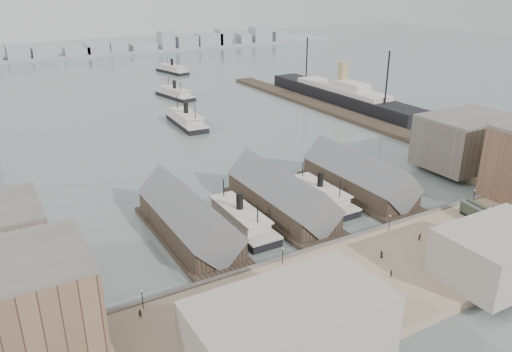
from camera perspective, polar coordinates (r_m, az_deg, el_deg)
ground at (r=119.54m, az=7.27°, el=-7.31°), size 900.00×900.00×0.00m
quay at (r=106.24m, az=13.89°, el=-11.23°), size 180.00×30.00×2.00m
seawall at (r=115.45m, az=8.86°, el=-7.87°), size 180.00×1.20×2.30m
east_wharf at (r=230.85m, az=9.43°, el=7.19°), size 10.00×180.00×1.60m
ferry_shed_west at (r=118.91m, az=-7.74°, el=-4.97°), size 14.00×42.00×12.60m
ferry_shed_center at (r=129.75m, az=2.90°, el=-2.42°), size 14.00×42.00×12.60m
ferry_shed_east at (r=144.50m, az=11.61°, el=-0.26°), size 14.00×42.00×12.60m
warehouse_east_back at (r=171.50m, az=22.82°, el=3.69°), size 28.00×20.00×15.00m
street_bldg_center at (r=110.84m, az=26.12°, el=-7.91°), size 24.00×16.00×10.00m
street_bldg_west at (r=78.76m, az=3.84°, el=-17.44°), size 30.00×16.00×12.00m
lamp_post_far_w at (r=94.11m, az=-12.90°, el=-13.15°), size 0.44×0.44×3.92m
lamp_post_near_w at (r=104.62m, az=3.06°, el=-8.71°), size 0.44×0.44×3.92m
lamp_post_near_e at (r=121.80m, az=15.04°, el=-4.85°), size 0.44×0.44×3.92m
lamp_post_far_e at (r=143.26m, az=23.67°, el=-1.89°), size 0.44×0.44×3.92m
far_shore at (r=424.47m, az=-21.85°, el=12.97°), size 500.00×40.00×15.72m
ferry_docked_west at (r=123.70m, az=-1.86°, el=-4.88°), size 8.14×27.14×9.69m
ferry_docked_east at (r=138.14m, az=7.29°, el=-2.14°), size 7.80×26.01×9.29m
ferry_open_near at (r=211.17m, az=-7.94°, el=6.38°), size 10.39×30.00×10.57m
ferry_open_mid at (r=262.84m, az=-9.25°, el=9.29°), size 12.92×27.63×9.50m
ferry_open_far at (r=334.28m, az=-9.54°, el=11.92°), size 13.93×28.43×9.75m
ocean_steamer at (r=250.37m, az=9.75°, el=9.14°), size 13.85×101.20×20.24m
tram at (r=134.27m, az=24.07°, el=-3.91°), size 4.04×10.58×3.67m
horse_cart_left at (r=93.21m, az=-2.75°, el=-14.37°), size 4.73×3.28×1.54m
horse_cart_center at (r=104.37m, az=11.17°, el=-10.44°), size 4.71×3.71×1.64m
horse_cart_right at (r=113.82m, az=20.15°, el=-8.59°), size 4.74×2.86×1.43m
pedestrian_0 at (r=93.00m, az=-13.11°, el=-15.06°), size 0.74×0.66×1.70m
pedestrian_1 at (r=89.02m, az=-6.97°, el=-16.44°), size 0.83×0.98×1.80m
pedestrian_2 at (r=99.52m, az=3.67°, el=-11.70°), size 1.34×1.03×1.83m
pedestrian_3 at (r=99.39m, az=9.82°, el=-12.16°), size 0.99×0.72×1.56m
pedestrian_4 at (r=110.86m, az=14.16°, el=-8.68°), size 0.78×0.51×1.59m
pedestrian_5 at (r=104.69m, az=15.20°, el=-10.70°), size 0.56×0.70×1.73m
pedestrian_6 at (r=119.98m, az=18.24°, el=-6.64°), size 0.85×0.67×1.73m
pedestrian_7 at (r=129.01m, az=27.25°, el=-6.01°), size 1.25×0.90×1.75m
pedestrian_8 at (r=141.29m, az=25.47°, el=-3.37°), size 0.90×0.96×1.59m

